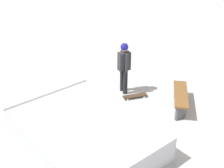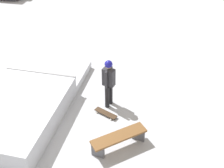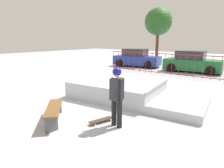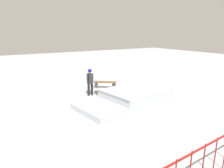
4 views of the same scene
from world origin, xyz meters
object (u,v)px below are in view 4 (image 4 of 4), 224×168
Objects in this scene: skater at (90,80)px; skate_ramp at (130,97)px; skateboard at (97,92)px; park_bench at (105,83)px.

skate_ramp is at bearing -144.49° from skater.
skater is (1.35, -2.38, 0.69)m from skate_ramp.
skate_ramp is 6.95× the size of skateboard.
skate_ramp is 2.82m from skater.
skater is 2.09× the size of skateboard.
skater is 1.16× the size of park_bench.
skateboard is (0.84, -2.49, -0.24)m from skate_ramp.
park_bench is (-0.30, -3.37, 0.04)m from skate_ramp.
skater is at bearing 30.86° from park_bench.
park_bench is (-1.13, -0.88, 0.28)m from skateboard.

